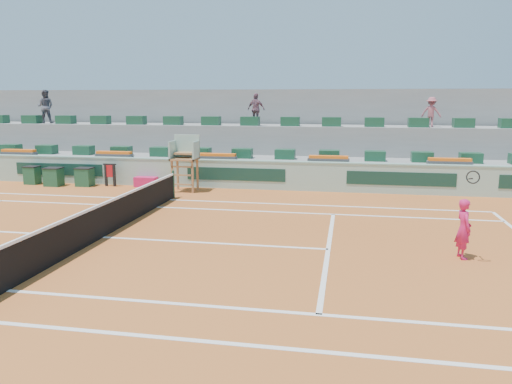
% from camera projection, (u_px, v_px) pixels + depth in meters
% --- Properties ---
extents(ground, '(90.00, 90.00, 0.00)m').
position_uv_depth(ground, '(103.00, 237.00, 14.27)').
color(ground, '#AA5420').
rests_on(ground, ground).
extents(seating_tier_lower, '(36.00, 4.00, 1.20)m').
position_uv_depth(seating_tier_lower, '(206.00, 167.00, 24.50)').
color(seating_tier_lower, gray).
rests_on(seating_tier_lower, ground).
extents(seating_tier_upper, '(36.00, 2.40, 2.60)m').
position_uv_depth(seating_tier_upper, '(215.00, 150.00, 25.92)').
color(seating_tier_upper, gray).
rests_on(seating_tier_upper, ground).
extents(stadium_back_wall, '(36.00, 0.40, 4.40)m').
position_uv_depth(stadium_back_wall, '(222.00, 130.00, 27.30)').
color(stadium_back_wall, gray).
rests_on(stadium_back_wall, ground).
extents(player_bag, '(1.01, 0.45, 0.45)m').
position_uv_depth(player_bag, '(146.00, 182.00, 22.45)').
color(player_bag, '#D51B5B').
rests_on(player_bag, ground).
extents(spectator_left, '(0.99, 0.84, 1.79)m').
position_uv_depth(spectator_left, '(45.00, 107.00, 26.82)').
color(spectator_left, '#4A4B56').
rests_on(spectator_left, seating_tier_upper).
extents(spectator_mid, '(1.00, 0.65, 1.59)m').
position_uv_depth(spectator_mid, '(256.00, 109.00, 24.77)').
color(spectator_mid, '#7B5263').
rests_on(spectator_mid, seating_tier_upper).
extents(spectator_right, '(1.02, 0.80, 1.39)m').
position_uv_depth(spectator_right, '(431.00, 112.00, 23.30)').
color(spectator_right, '#A7535E').
rests_on(spectator_right, seating_tier_upper).
extents(court_lines, '(23.89, 11.09, 0.01)m').
position_uv_depth(court_lines, '(103.00, 237.00, 14.27)').
color(court_lines, white).
rests_on(court_lines, ground).
extents(tennis_net, '(0.10, 11.97, 1.10)m').
position_uv_depth(tennis_net, '(102.00, 219.00, 14.17)').
color(tennis_net, black).
rests_on(tennis_net, ground).
extents(advertising_hoarding, '(36.00, 0.34, 1.26)m').
position_uv_depth(advertising_hoarding, '(193.00, 173.00, 22.36)').
color(advertising_hoarding, '#94BBAC').
rests_on(advertising_hoarding, ground).
extents(umpire_chair, '(1.10, 0.90, 2.40)m').
position_uv_depth(umpire_chair, '(185.00, 155.00, 21.23)').
color(umpire_chair, '#99663A').
rests_on(umpire_chair, ground).
extents(seat_row_lower, '(32.90, 0.60, 0.44)m').
position_uv_depth(seat_row_lower, '(201.00, 152.00, 23.48)').
color(seat_row_lower, '#17462B').
rests_on(seat_row_lower, seating_tier_lower).
extents(seat_row_upper, '(32.90, 0.60, 0.44)m').
position_uv_depth(seat_row_upper, '(211.00, 121.00, 25.06)').
color(seat_row_upper, '#17462B').
rests_on(seat_row_upper, seating_tier_upper).
extents(flower_planters, '(26.80, 0.36, 0.28)m').
position_uv_depth(flower_planters, '(165.00, 155.00, 22.99)').
color(flower_planters, '#474747').
rests_on(flower_planters, seating_tier_lower).
extents(drink_cooler_a, '(0.73, 0.63, 0.84)m').
position_uv_depth(drink_cooler_a, '(85.00, 177.00, 22.62)').
color(drink_cooler_a, '#184A2E').
rests_on(drink_cooler_a, ground).
extents(drink_cooler_b, '(0.75, 0.65, 0.84)m').
position_uv_depth(drink_cooler_b, '(54.00, 177.00, 22.65)').
color(drink_cooler_b, '#184A2E').
rests_on(drink_cooler_b, ground).
extents(drink_cooler_c, '(0.63, 0.55, 0.84)m').
position_uv_depth(drink_cooler_c, '(32.00, 175.00, 23.15)').
color(drink_cooler_c, '#184A2E').
rests_on(drink_cooler_c, ground).
extents(towel_rack, '(0.61, 0.10, 1.03)m').
position_uv_depth(towel_rack, '(110.00, 173.00, 22.53)').
color(towel_rack, black).
rests_on(towel_rack, ground).
extents(tennis_player, '(0.46, 0.87, 2.28)m').
position_uv_depth(tennis_player, '(464.00, 228.00, 12.28)').
color(tennis_player, '#D51B5B').
rests_on(tennis_player, ground).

